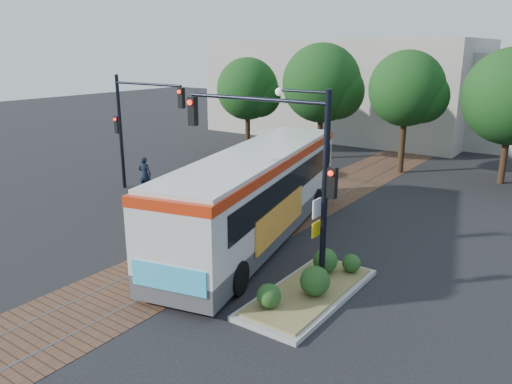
# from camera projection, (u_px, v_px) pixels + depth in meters

# --- Properties ---
(ground) EXTENTS (120.00, 120.00, 0.00)m
(ground) POSITION_uv_depth(u_px,v_px,m) (210.00, 250.00, 18.69)
(ground) COLOR black
(ground) RESTS_ON ground
(trackbed) EXTENTS (3.60, 40.00, 0.02)m
(trackbed) POSITION_uv_depth(u_px,v_px,m) (270.00, 221.00, 21.82)
(trackbed) COLOR brown
(trackbed) RESTS_ON ground
(tree_row) EXTENTS (26.40, 5.60, 7.67)m
(tree_row) POSITION_uv_depth(u_px,v_px,m) (404.00, 91.00, 29.53)
(tree_row) COLOR #382314
(tree_row) RESTS_ON ground
(warehouses) EXTENTS (40.00, 13.00, 8.00)m
(warehouses) POSITION_uv_depth(u_px,v_px,m) (434.00, 93.00, 40.45)
(warehouses) COLOR #ADA899
(warehouses) RESTS_ON ground
(city_bus) EXTENTS (5.68, 13.28, 3.48)m
(city_bus) POSITION_uv_depth(u_px,v_px,m) (257.00, 190.00, 19.45)
(city_bus) COLOR #47474A
(city_bus) RESTS_ON ground
(traffic_island) EXTENTS (2.20, 5.20, 1.13)m
(traffic_island) POSITION_uv_depth(u_px,v_px,m) (311.00, 285.00, 15.21)
(traffic_island) COLOR gray
(traffic_island) RESTS_ON ground
(signal_pole_main) EXTENTS (5.49, 0.46, 6.00)m
(signal_pole_main) POSITION_uv_depth(u_px,v_px,m) (289.00, 158.00, 14.75)
(signal_pole_main) COLOR black
(signal_pole_main) RESTS_ON ground
(signal_pole_left) EXTENTS (4.99, 0.34, 6.00)m
(signal_pole_left) POSITION_uv_depth(u_px,v_px,m) (134.00, 118.00, 25.40)
(signal_pole_left) COLOR black
(signal_pole_left) RESTS_ON ground
(officer) EXTENTS (0.80, 0.68, 1.86)m
(officer) POSITION_uv_depth(u_px,v_px,m) (145.00, 174.00, 26.10)
(officer) COLOR black
(officer) RESTS_ON ground
(parked_car) EXTENTS (4.75, 2.44, 1.32)m
(parked_car) POSITION_uv_depth(u_px,v_px,m) (292.00, 163.00, 29.93)
(parked_car) COLOR black
(parked_car) RESTS_ON ground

